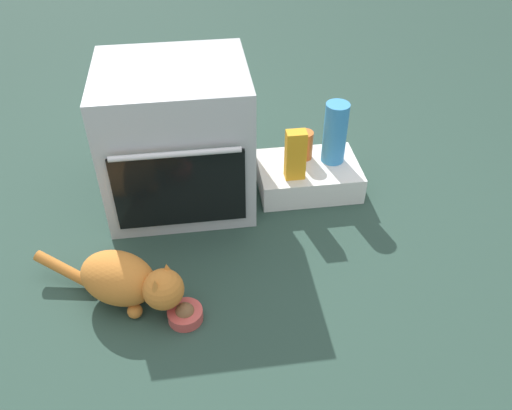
{
  "coord_description": "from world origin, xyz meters",
  "views": [
    {
      "loc": [
        0.08,
        -1.54,
        1.58
      ],
      "look_at": [
        0.3,
        0.05,
        0.25
      ],
      "focal_mm": 36.84,
      "sensor_mm": 36.0,
      "label": 1
    }
  ],
  "objects_px": {
    "food_bowl": "(185,314)",
    "juice_carton": "(295,155)",
    "pantry_cabinet": "(308,176)",
    "cat": "(127,280)",
    "oven": "(176,138)",
    "sauce_jar": "(304,145)",
    "water_bottle": "(335,133)"
  },
  "relations": [
    {
      "from": "food_bowl",
      "to": "juice_carton",
      "type": "distance_m",
      "value": 0.87
    },
    {
      "from": "pantry_cabinet",
      "to": "cat",
      "type": "bearing_deg",
      "value": -143.09
    },
    {
      "from": "pantry_cabinet",
      "to": "cat",
      "type": "distance_m",
      "value": 1.03
    },
    {
      "from": "oven",
      "to": "cat",
      "type": "xyz_separation_m",
      "value": [
        -0.21,
        -0.63,
        -0.21
      ]
    },
    {
      "from": "food_bowl",
      "to": "juice_carton",
      "type": "height_order",
      "value": "juice_carton"
    },
    {
      "from": "oven",
      "to": "food_bowl",
      "type": "bearing_deg",
      "value": -90.77
    },
    {
      "from": "juice_carton",
      "to": "cat",
      "type": "bearing_deg",
      "value": -143.97
    },
    {
      "from": "sauce_jar",
      "to": "water_bottle",
      "type": "bearing_deg",
      "value": -16.55
    },
    {
      "from": "pantry_cabinet",
      "to": "sauce_jar",
      "type": "distance_m",
      "value": 0.15
    },
    {
      "from": "water_bottle",
      "to": "sauce_jar",
      "type": "height_order",
      "value": "water_bottle"
    },
    {
      "from": "food_bowl",
      "to": "water_bottle",
      "type": "bearing_deg",
      "value": 45.67
    },
    {
      "from": "oven",
      "to": "water_bottle",
      "type": "height_order",
      "value": "oven"
    },
    {
      "from": "cat",
      "to": "juice_carton",
      "type": "bearing_deg",
      "value": 64.82
    },
    {
      "from": "oven",
      "to": "juice_carton",
      "type": "distance_m",
      "value": 0.54
    },
    {
      "from": "food_bowl",
      "to": "sauce_jar",
      "type": "xyz_separation_m",
      "value": [
        0.61,
        0.8,
        0.17
      ]
    },
    {
      "from": "sauce_jar",
      "to": "juice_carton",
      "type": "bearing_deg",
      "value": -116.91
    },
    {
      "from": "oven",
      "to": "sauce_jar",
      "type": "distance_m",
      "value": 0.61
    },
    {
      "from": "oven",
      "to": "juice_carton",
      "type": "height_order",
      "value": "oven"
    },
    {
      "from": "pantry_cabinet",
      "to": "food_bowl",
      "type": "xyz_separation_m",
      "value": [
        -0.62,
        -0.73,
        -0.04
      ]
    },
    {
      "from": "cat",
      "to": "juice_carton",
      "type": "relative_size",
      "value": 2.46
    },
    {
      "from": "oven",
      "to": "pantry_cabinet",
      "type": "xyz_separation_m",
      "value": [
        0.61,
        -0.02,
        -0.26
      ]
    },
    {
      "from": "pantry_cabinet",
      "to": "juice_carton",
      "type": "height_order",
      "value": "juice_carton"
    },
    {
      "from": "oven",
      "to": "food_bowl",
      "type": "distance_m",
      "value": 0.8
    },
    {
      "from": "pantry_cabinet",
      "to": "water_bottle",
      "type": "xyz_separation_m",
      "value": [
        0.12,
        0.03,
        0.22
      ]
    },
    {
      "from": "cat",
      "to": "juice_carton",
      "type": "height_order",
      "value": "juice_carton"
    },
    {
      "from": "pantry_cabinet",
      "to": "juice_carton",
      "type": "distance_m",
      "value": 0.22
    },
    {
      "from": "oven",
      "to": "sauce_jar",
      "type": "bearing_deg",
      "value": 4.8
    },
    {
      "from": "pantry_cabinet",
      "to": "juice_carton",
      "type": "bearing_deg",
      "value": -136.35
    },
    {
      "from": "oven",
      "to": "water_bottle",
      "type": "bearing_deg",
      "value": 0.86
    },
    {
      "from": "juice_carton",
      "to": "sauce_jar",
      "type": "bearing_deg",
      "value": 63.09
    },
    {
      "from": "food_bowl",
      "to": "sauce_jar",
      "type": "relative_size",
      "value": 0.94
    },
    {
      "from": "cat",
      "to": "sauce_jar",
      "type": "bearing_deg",
      "value": 68.91
    }
  ]
}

